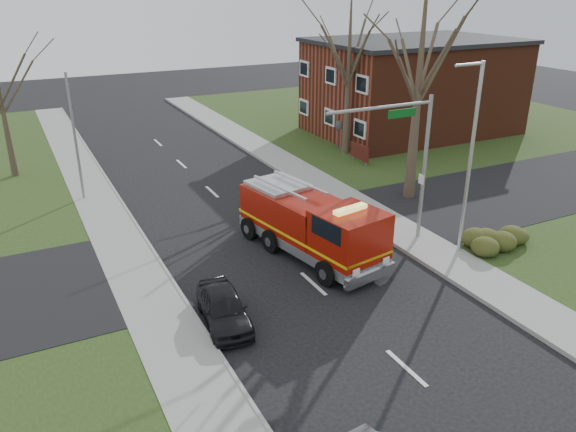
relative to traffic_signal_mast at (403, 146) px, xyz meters
name	(u,v)px	position (x,y,z in m)	size (l,w,h in m)	color
ground	(313,284)	(-5.21, -1.50, -4.71)	(120.00, 120.00, 0.00)	black
sidewalk_right	(434,251)	(0.99, -1.50, -4.63)	(2.40, 80.00, 0.15)	gray
sidewalk_left	(162,321)	(-11.41, -1.50, -4.63)	(2.40, 80.00, 0.15)	gray
brick_building	(413,86)	(13.79, 16.50, -1.05)	(15.40, 10.40, 7.25)	#612817
health_center_sign	(360,152)	(5.29, 11.00, -3.83)	(0.12, 2.00, 1.40)	#481410
hedge_corner	(498,238)	(3.79, -2.50, -4.13)	(2.80, 2.00, 0.90)	#293413
bare_tree_near	(420,63)	(4.29, 4.50, 2.71)	(6.00, 6.00, 12.00)	#403225
bare_tree_far	(349,60)	(5.79, 13.50, 1.78)	(5.25, 5.25, 10.50)	#403225
traffic_signal_mast	(403,146)	(0.00, 0.00, 0.00)	(5.29, 0.18, 6.80)	gray
streetlight_pole	(470,155)	(1.93, -2.00, -0.16)	(1.48, 0.16, 8.40)	#B7BABF
utility_pole_far	(75,139)	(-12.01, 12.50, -1.21)	(0.14, 0.14, 7.00)	gray
fire_engine	(312,226)	(-4.00, 0.85, -3.33)	(3.98, 7.87, 3.03)	maroon
parked_car_maroon	(224,308)	(-9.41, -2.50, -4.08)	(1.49, 3.69, 1.26)	black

